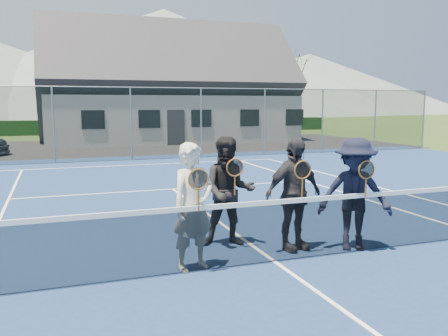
% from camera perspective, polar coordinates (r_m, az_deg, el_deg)
% --- Properties ---
extents(ground, '(220.00, 220.00, 0.00)m').
position_cam_1_polar(ground, '(26.37, -13.18, 2.46)').
color(ground, '#294017').
rests_on(ground, ground).
extents(court_surface, '(30.00, 30.00, 0.02)m').
position_cam_1_polar(court_surface, '(7.19, 6.18, -11.30)').
color(court_surface, navy).
rests_on(court_surface, ground).
extents(tarmac_carpark, '(40.00, 12.00, 0.01)m').
position_cam_1_polar(tarmac_carpark, '(26.22, -21.90, 2.08)').
color(tarmac_carpark, black).
rests_on(tarmac_carpark, ground).
extents(hedge_row, '(40.00, 1.20, 1.10)m').
position_cam_1_polar(hedge_row, '(38.26, -15.32, 4.80)').
color(hedge_row, black).
rests_on(hedge_row, ground).
extents(hill_centre, '(120.00, 120.00, 22.00)m').
position_cam_1_polar(hill_centre, '(104.04, -7.11, 12.49)').
color(hill_centre, slate).
rests_on(hill_centre, ground).
extents(hill_east, '(90.00, 90.00, 14.00)m').
position_cam_1_polar(hill_east, '(116.64, 10.21, 9.94)').
color(hill_east, '#586960').
rests_on(hill_east, ground).
extents(court_markings, '(11.03, 23.83, 0.01)m').
position_cam_1_polar(court_markings, '(7.18, 6.18, -11.18)').
color(court_markings, white).
rests_on(court_markings, court_surface).
extents(tennis_net, '(11.68, 0.08, 1.10)m').
position_cam_1_polar(tennis_net, '(7.03, 6.25, -7.22)').
color(tennis_net, slate).
rests_on(tennis_net, ground).
extents(perimeter_fence, '(30.07, 0.07, 3.02)m').
position_cam_1_polar(perimeter_fence, '(19.84, -11.12, 5.24)').
color(perimeter_fence, slate).
rests_on(perimeter_fence, ground).
extents(clubhouse, '(15.60, 8.20, 7.70)m').
position_cam_1_polar(clubhouse, '(30.94, -6.80, 10.76)').
color(clubhouse, silver).
rests_on(clubhouse, ground).
extents(tree_c, '(3.20, 3.20, 7.77)m').
position_cam_1_polar(tree_c, '(39.56, -12.76, 12.58)').
color(tree_c, '#352313').
rests_on(tree_c, ground).
extents(tree_d, '(3.20, 3.20, 7.77)m').
position_cam_1_polar(tree_d, '(42.01, 1.23, 12.47)').
color(tree_d, '#3B2415').
rests_on(tree_d, ground).
extents(tree_e, '(3.20, 3.20, 7.77)m').
position_cam_1_polar(tree_e, '(44.51, 8.63, 12.13)').
color(tree_e, '#3B2615').
rests_on(tree_e, ground).
extents(player_a, '(0.76, 0.62, 1.80)m').
position_cam_1_polar(player_a, '(6.66, -3.74, -4.64)').
color(player_a, beige).
rests_on(player_a, court_surface).
extents(player_b, '(1.04, 0.92, 1.80)m').
position_cam_1_polar(player_b, '(7.77, 0.59, -2.84)').
color(player_b, black).
rests_on(player_b, court_surface).
extents(player_c, '(1.12, 0.63, 1.80)m').
position_cam_1_polar(player_c, '(7.60, 8.38, -3.15)').
color(player_c, '#252429').
rests_on(player_c, court_surface).
extents(player_d, '(1.34, 1.09, 1.80)m').
position_cam_1_polar(player_d, '(7.82, 15.47, -3.06)').
color(player_d, black).
rests_on(player_d, court_surface).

